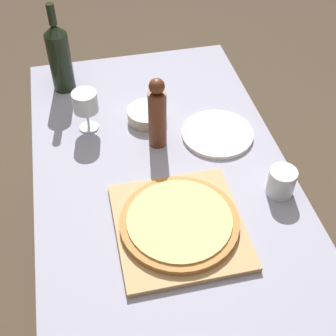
% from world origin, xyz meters
% --- Properties ---
extents(ground_plane, '(12.00, 12.00, 0.00)m').
position_xyz_m(ground_plane, '(0.00, 0.00, 0.00)').
color(ground_plane, '#4C3D2D').
extents(dining_table, '(0.80, 1.33, 0.76)m').
position_xyz_m(dining_table, '(0.00, 0.00, 0.65)').
color(dining_table, '#9393A8').
rests_on(dining_table, ground_plane).
extents(cutting_board, '(0.35, 0.37, 0.02)m').
position_xyz_m(cutting_board, '(0.00, -0.25, 0.77)').
color(cutting_board, tan).
rests_on(cutting_board, dining_table).
extents(pizza, '(0.33, 0.33, 0.02)m').
position_xyz_m(pizza, '(0.00, -0.25, 0.79)').
color(pizza, '#BC7A3D').
rests_on(pizza, cutting_board).
extents(wine_bottle, '(0.08, 0.08, 0.34)m').
position_xyz_m(wine_bottle, '(-0.27, 0.49, 0.90)').
color(wine_bottle, black).
rests_on(wine_bottle, dining_table).
extents(pepper_mill, '(0.06, 0.06, 0.25)m').
position_xyz_m(pepper_mill, '(0.01, 0.11, 0.88)').
color(pepper_mill, '#5B2D19').
rests_on(pepper_mill, dining_table).
extents(wine_glass, '(0.08, 0.08, 0.15)m').
position_xyz_m(wine_glass, '(-0.20, 0.24, 0.87)').
color(wine_glass, silver).
rests_on(wine_glass, dining_table).
extents(small_bowl, '(0.14, 0.14, 0.04)m').
position_xyz_m(small_bowl, '(0.00, 0.24, 0.78)').
color(small_bowl, beige).
rests_on(small_bowl, dining_table).
extents(drinking_tumbler, '(0.08, 0.08, 0.09)m').
position_xyz_m(drinking_tumbler, '(0.33, -0.19, 0.81)').
color(drinking_tumbler, silver).
rests_on(drinking_tumbler, dining_table).
extents(dinner_plate, '(0.24, 0.24, 0.01)m').
position_xyz_m(dinner_plate, '(0.22, 0.10, 0.77)').
color(dinner_plate, white).
rests_on(dinner_plate, dining_table).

